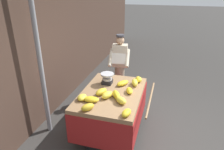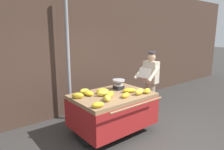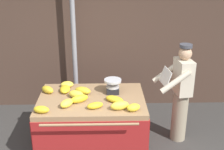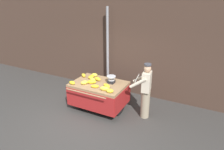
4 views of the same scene
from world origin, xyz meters
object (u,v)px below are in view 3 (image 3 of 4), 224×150
Objects in this scene: street_pole at (74,37)px; weighing_scale at (113,86)px; vendor_person at (181,93)px; banana_bunch_0 at (48,90)px; banana_bunch_3 at (41,109)px; banana_bunch_1 at (67,103)px; banana_bunch_5 at (115,99)px; banana_bunch_9 at (133,107)px; banana_bunch_10 at (83,90)px; banana_bunch_2 at (67,84)px; banana_bunch_4 at (120,106)px; banana_bunch_7 at (95,105)px; banana_cart at (92,111)px; banana_bunch_8 at (76,94)px; banana_bunch_11 at (65,89)px; banana_bunch_6 at (79,99)px.

street_pole is 11.22× the size of weighing_scale.
street_pole is 1.83× the size of vendor_person.
banana_bunch_0 is 1.04× the size of banana_bunch_3.
banana_bunch_1 reaches higher than banana_bunch_5.
banana_bunch_3 is (0.03, -0.66, -0.01)m from banana_bunch_0.
banana_bunch_0 is at bearing 154.48° from banana_bunch_9.
banana_bunch_0 reaches higher than banana_bunch_10.
banana_bunch_9 is (1.05, -0.87, 0.01)m from banana_bunch_2.
banana_bunch_7 is at bearing 173.30° from banana_bunch_4.
banana_cart is at bearing 159.23° from banana_bunch_5.
banana_bunch_4 is 1.07× the size of banana_bunch_8.
banana_bunch_2 is 1.92m from vendor_person.
banana_bunch_8 is (-0.24, 0.02, 0.29)m from banana_cart.
banana_bunch_0 is 2.19m from vendor_person.
weighing_scale is 0.79m from banana_bunch_11.
banana_bunch_11 is (-0.21, 0.24, -0.02)m from banana_bunch_8.
banana_bunch_5 is (0.02, -0.33, -0.07)m from weighing_scale.
banana_bunch_4 is (0.79, -1.66, -0.60)m from street_pole.
banana_bunch_1 is 0.73m from banana_bunch_5.
street_pole is 10.49× the size of banana_bunch_5.
banana_cart is at bearing 32.66° from banana_bunch_3.
banana_bunch_1 is 0.78× the size of banana_bunch_11.
banana_bunch_3 is 0.77× the size of banana_bunch_5.
banana_bunch_7 is (-0.29, -0.20, 0.00)m from banana_bunch_5.
banana_bunch_1 is 1.07× the size of banana_bunch_2.
banana_bunch_6 is (0.52, 0.31, 0.01)m from banana_bunch_3.
banana_bunch_2 is 0.71× the size of banana_bunch_5.
banana_cart is at bearing 37.98° from banana_bunch_1.
banana_bunch_4 is at bearing 3.29° from banana_bunch_3.
banana_bunch_10 is (0.22, -1.11, -0.61)m from street_pole.
banana_cart is at bearing -16.39° from banana_bunch_0.
banana_bunch_11 is at bearing 147.14° from banana_bunch_9.
weighing_scale is 0.96× the size of banana_bunch_11.
banana_bunch_10 is (0.09, 0.15, -0.00)m from banana_bunch_8.
banana_bunch_11 is (-0.44, 0.26, 0.28)m from banana_cart.
banana_bunch_0 is (-0.36, -1.06, -0.61)m from street_pole.
banana_bunch_3 is at bearing -163.65° from banana_bunch_5.
banana_bunch_11 is (-0.87, 0.64, -0.02)m from banana_bunch_4.
banana_bunch_9 reaches higher than banana_bunch_5.
banana_bunch_1 is 1.11× the size of banana_bunch_9.
banana_bunch_10 is (0.21, 0.44, 0.00)m from banana_bunch_1.
banana_bunch_3 is at bearing -100.84° from street_pole.
banana_bunch_8 is 0.32m from banana_bunch_11.
banana_bunch_4 is 0.92× the size of banana_bunch_5.
banana_bunch_11 is (-0.08, -1.01, -0.62)m from street_pole.
banana_bunch_10 reaches higher than banana_bunch_2.
banana_cart is at bearing -30.30° from banana_bunch_11.
banana_bunch_1 is at bearing -115.35° from banana_bunch_10.
banana_bunch_6 is at bearing -66.30° from banana_bunch_2.
banana_bunch_7 is (0.07, -0.34, 0.28)m from banana_cart.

